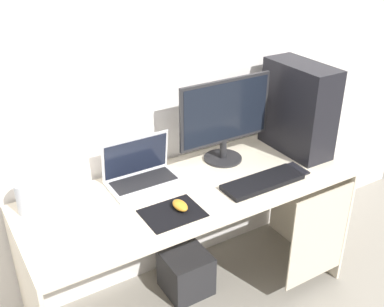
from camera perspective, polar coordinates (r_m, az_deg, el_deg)
The scene contains 12 objects.
ground_plane at distance 2.69m, azimuth 0.00°, elevation -17.50°, with size 8.00×8.00×0.00m, color gray.
wall_back at distance 2.29m, azimuth -4.55°, elevation 12.14°, with size 4.00×0.05×2.60m.
desk at distance 2.31m, azimuth 0.57°, elevation -6.95°, with size 1.65×0.61×0.73m.
pc_tower at distance 2.55m, azimuth 13.00°, elevation 5.46°, with size 0.19×0.41×0.49m, color black.
monitor at distance 2.37m, azimuth 4.11°, elevation 4.36°, with size 0.53×0.20×0.45m.
laptop at distance 2.27m, azimuth -6.22°, elevation -2.47°, with size 0.35×0.22×0.22m.
speaker at distance 2.14m, azimuth -19.73°, elevation -5.17°, with size 0.09×0.09×0.14m, color #B7BCC6.
keyboard at distance 2.28m, azimuth 8.73°, elevation -3.48°, with size 0.42×0.14×0.02m, color black.
mousepad at distance 2.05m, azimuth -2.43°, elevation -7.37°, with size 0.26×0.20×0.01m, color black.
mouse_left at distance 2.06m, azimuth -1.48°, elevation -6.42°, with size 0.06×0.10×0.03m, color orange.
cell_phone at distance 2.43m, azimuth 12.74°, elevation -1.92°, with size 0.07×0.13×0.01m, color black.
subwoofer at distance 2.67m, azimuth -0.75°, elevation -14.46°, with size 0.25×0.25×0.25m, color #232326.
Camera 1 is at (-0.99, -1.63, 1.91)m, focal length 43.22 mm.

